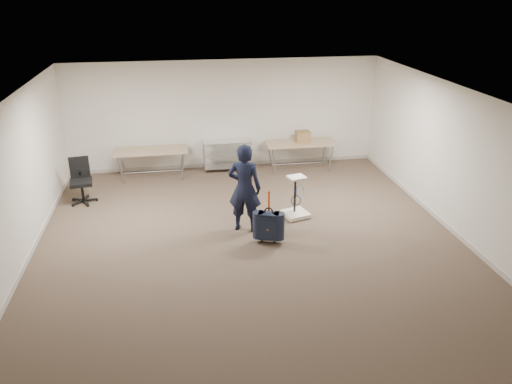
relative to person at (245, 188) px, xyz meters
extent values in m
plane|color=#4F3A30|center=(0.02, -0.73, -0.89)|extent=(9.00, 9.00, 0.00)
plane|color=silver|center=(0.02, 3.77, 0.51)|extent=(8.00, 0.00, 8.00)
plane|color=silver|center=(0.02, -5.23, 0.51)|extent=(8.00, 0.00, 8.00)
plane|color=silver|center=(-3.98, -0.73, 0.51)|extent=(0.00, 9.00, 9.00)
plane|color=silver|center=(4.02, -0.73, 0.51)|extent=(0.00, 9.00, 9.00)
plane|color=white|center=(0.02, -0.73, 1.91)|extent=(8.00, 8.00, 0.00)
cube|color=beige|center=(0.02, 3.76, -0.84)|extent=(8.00, 0.02, 0.10)
cube|color=beige|center=(-3.97, -0.73, -0.84)|extent=(0.02, 9.00, 0.10)
cube|color=beige|center=(4.01, -0.73, -0.84)|extent=(0.02, 9.00, 0.10)
cube|color=tan|center=(-1.88, 3.22, -0.18)|extent=(1.80, 0.75, 0.03)
cylinder|color=gray|center=(-1.88, 3.22, -0.74)|extent=(1.50, 0.02, 0.02)
cylinder|color=gray|center=(-2.63, 2.92, -0.54)|extent=(0.13, 0.04, 0.69)
cylinder|color=gray|center=(-1.13, 2.92, -0.54)|extent=(0.13, 0.04, 0.69)
cylinder|color=gray|center=(-2.63, 3.52, -0.54)|extent=(0.13, 0.04, 0.69)
cylinder|color=gray|center=(-1.13, 3.52, -0.54)|extent=(0.13, 0.04, 0.69)
cube|color=tan|center=(1.92, 3.22, -0.18)|extent=(1.80, 0.75, 0.03)
cylinder|color=gray|center=(1.92, 3.22, -0.74)|extent=(1.50, 0.02, 0.02)
cylinder|color=gray|center=(1.17, 2.92, -0.54)|extent=(0.13, 0.04, 0.69)
cylinder|color=gray|center=(2.67, 2.92, -0.54)|extent=(0.13, 0.04, 0.69)
cylinder|color=gray|center=(1.17, 3.52, -0.54)|extent=(0.13, 0.04, 0.69)
cylinder|color=gray|center=(2.67, 3.52, -0.54)|extent=(0.13, 0.04, 0.69)
cylinder|color=silver|center=(-0.58, 3.24, -0.49)|extent=(0.02, 0.02, 0.80)
cylinder|color=silver|center=(0.62, 3.24, -0.49)|extent=(0.02, 0.02, 0.80)
cylinder|color=silver|center=(-0.58, 3.69, -0.49)|extent=(0.02, 0.02, 0.80)
cylinder|color=silver|center=(0.62, 3.69, -0.49)|extent=(0.02, 0.02, 0.80)
cube|color=silver|center=(0.02, 3.47, -0.79)|extent=(1.20, 0.45, 0.02)
cube|color=silver|center=(0.02, 3.47, -0.44)|extent=(1.20, 0.45, 0.02)
cube|color=silver|center=(0.02, 3.47, -0.11)|extent=(1.20, 0.45, 0.01)
imported|color=black|center=(0.00, 0.00, 0.00)|extent=(0.76, 0.62, 1.78)
cube|color=#14202F|center=(0.36, -0.62, -0.53)|extent=(0.43, 0.33, 0.53)
cube|color=black|center=(0.37, -0.60, -0.81)|extent=(0.38, 0.25, 0.03)
cylinder|color=black|center=(0.24, -0.58, -0.86)|extent=(0.05, 0.08, 0.07)
cylinder|color=black|center=(0.47, -0.66, -0.86)|extent=(0.05, 0.08, 0.07)
torus|color=black|center=(0.36, -0.62, -0.23)|extent=(0.17, 0.07, 0.17)
cube|color=#EA460C|center=(0.37, -0.60, -0.04)|extent=(0.04, 0.02, 0.40)
cylinder|color=black|center=(-3.38, 1.90, -0.85)|extent=(0.61, 0.61, 0.09)
cylinder|color=black|center=(-3.38, 1.90, -0.64)|extent=(0.06, 0.06, 0.41)
cube|color=black|center=(-3.38, 1.90, -0.41)|extent=(0.53, 0.53, 0.08)
cube|color=black|center=(-3.42, 2.12, -0.13)|extent=(0.43, 0.12, 0.49)
cube|color=beige|center=(1.14, 0.41, -0.83)|extent=(0.61, 0.61, 0.08)
cylinder|color=black|center=(0.94, 0.22, -0.87)|extent=(0.06, 0.06, 0.04)
cylinder|color=black|center=(1.14, 0.46, -0.40)|extent=(0.05, 0.05, 0.79)
cube|color=beige|center=(1.14, 0.41, -0.01)|extent=(0.41, 0.38, 0.04)
torus|color=blue|center=(1.19, 0.33, -0.30)|extent=(0.27, 0.17, 0.24)
cube|color=#977446|center=(2.00, 3.30, -0.02)|extent=(0.38, 0.29, 0.27)
camera|label=1|loc=(-1.23, -8.82, 3.69)|focal=35.00mm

